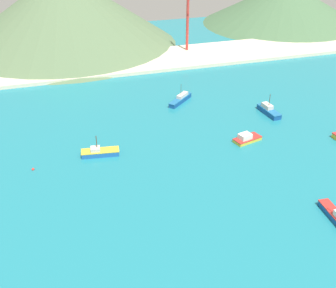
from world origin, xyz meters
TOP-DOWN VIEW (x-y plane):
  - ground at (0.00, 30.00)m, footprint 260.00×280.00m
  - fishing_boat_0 at (46.59, 57.32)m, footprint 3.21×9.03m
  - fishing_boat_3 at (33.62, 44.83)m, footprint 7.72×4.88m
  - fishing_boat_5 at (-2.35, 48.93)m, footprint 9.11×3.98m
  - fishing_boat_7 at (25.52, 72.15)m, footprint 9.10×8.47m
  - buoy_0 at (-17.64, 47.05)m, footprint 0.64×0.64m
  - beach_strip at (0.00, 110.23)m, footprint 247.00×24.93m
  - hill_central at (-0.96, 141.49)m, footprint 90.70×90.70m
  - hill_east at (102.33, 145.69)m, footprint 76.71×76.71m
  - radio_tower at (42.91, 116.15)m, footprint 2.50×2.00m

SIDE VIEW (x-z plane):
  - ground at x=0.00m, z-range -0.50..0.00m
  - buoy_0 at x=-17.64m, z-range -0.21..0.43m
  - beach_strip at x=0.00m, z-range 0.00..1.20m
  - fishing_boat_5 at x=-2.35m, z-range -1.81..3.40m
  - fishing_boat_3 at x=33.62m, z-range -0.30..1.91m
  - fishing_boat_7 at x=25.52m, z-range -1.94..3.74m
  - fishing_boat_0 at x=46.59m, z-range -1.91..3.87m
  - hill_east at x=102.33m, z-range 0.00..19.77m
  - radio_tower at x=42.91m, z-range 0.25..25.27m
  - hill_central at x=-0.96m, z-range 0.00..29.37m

